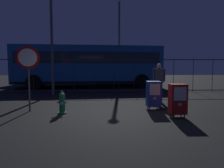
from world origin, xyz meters
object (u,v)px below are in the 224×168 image
at_px(newspaper_box_primary, 178,99).
at_px(street_light_near_left, 119,35).
at_px(bus_near, 89,64).
at_px(fire_hydrant, 62,103).
at_px(bus_far, 81,65).
at_px(street_light_near_right, 51,24).
at_px(newspaper_box_secondary, 153,94).
at_px(pedestrian, 159,80).
at_px(stop_sign, 28,65).

height_order(newspaper_box_primary, street_light_near_left, street_light_near_left).
bearing_deg(bus_near, fire_hydrant, -96.91).
bearing_deg(bus_far, street_light_near_right, -86.31).
distance_m(bus_near, street_light_near_left, 3.05).
xyz_separation_m(newspaper_box_secondary, pedestrian, (0.57, 1.45, 0.38)).
bearing_deg(bus_near, stop_sign, -105.24).
bearing_deg(pedestrian, bus_near, 117.64).
bearing_deg(newspaper_box_primary, bus_near, 110.02).
distance_m(newspaper_box_primary, bus_near, 9.90).
distance_m(pedestrian, street_light_near_left, 7.25).
bearing_deg(stop_sign, bus_far, 88.01).
bearing_deg(bus_far, pedestrian, -58.40).
distance_m(street_light_near_left, street_light_near_right, 5.56).
relative_size(newspaper_box_secondary, street_light_near_left, 0.16).
relative_size(stop_sign, bus_near, 0.21).
bearing_deg(street_light_near_right, bus_far, 85.35).
height_order(bus_near, street_light_near_left, street_light_near_left).
height_order(bus_far, street_light_near_right, street_light_near_right).
bearing_deg(stop_sign, fire_hydrant, -18.01).
xyz_separation_m(fire_hydrant, bus_far, (-0.78, 12.43, 1.36)).
bearing_deg(fire_hydrant, bus_far, 93.60).
height_order(newspaper_box_primary, bus_far, bus_far).
height_order(pedestrian, bus_far, bus_far).
bearing_deg(street_light_near_right, newspaper_box_primary, -45.79).
distance_m(newspaper_box_primary, stop_sign, 5.02).
distance_m(newspaper_box_secondary, stop_sign, 4.47).
distance_m(fire_hydrant, stop_sign, 1.78).
bearing_deg(fire_hydrant, bus_near, 88.42).
distance_m(stop_sign, bus_near, 8.35).
height_order(stop_sign, bus_near, bus_near).
bearing_deg(fire_hydrant, newspaper_box_primary, -9.93).
bearing_deg(pedestrian, stop_sign, -162.06).
bearing_deg(street_light_near_right, street_light_near_left, 45.78).
relative_size(fire_hydrant, stop_sign, 0.33).
bearing_deg(stop_sign, bus_near, 80.09).
xyz_separation_m(fire_hydrant, street_light_near_right, (-1.42, 4.54, 3.45)).
bearing_deg(newspaper_box_secondary, bus_near, 109.78).
bearing_deg(street_light_near_left, newspaper_box_secondary, -85.09).
relative_size(bus_far, street_light_near_left, 1.65).
distance_m(bus_near, street_light_near_right, 4.87).
relative_size(pedestrian, street_light_near_left, 0.26).
height_order(fire_hydrant, stop_sign, stop_sign).
relative_size(stop_sign, street_light_near_right, 0.34).
distance_m(stop_sign, bus_far, 12.05).
bearing_deg(street_light_near_right, stop_sign, -86.91).
height_order(fire_hydrant, pedestrian, pedestrian).
xyz_separation_m(newspaper_box_secondary, stop_sign, (-4.34, -0.14, 1.03)).
height_order(newspaper_box_secondary, bus_far, bus_far).
distance_m(newspaper_box_secondary, bus_near, 8.66).
distance_m(newspaper_box_secondary, pedestrian, 1.60).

